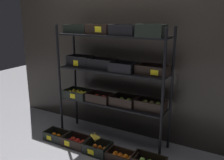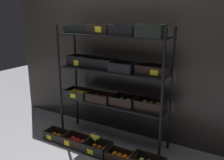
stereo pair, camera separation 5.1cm
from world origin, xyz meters
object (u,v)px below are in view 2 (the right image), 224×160
at_px(crate_ground_tangerine, 57,136).
at_px(crate_ground_apple_red, 76,142).
at_px(crate_ground_center_tangerine, 97,149).
at_px(crate_ground_right_tangerine, 121,157).
at_px(banana_bunch_loose, 95,138).
at_px(display_rack, 111,69).

height_order(crate_ground_tangerine, crate_ground_apple_red, crate_ground_apple_red).
bearing_deg(crate_ground_center_tangerine, crate_ground_tangerine, -179.46).
relative_size(crate_ground_apple_red, crate_ground_right_tangerine, 0.96).
height_order(crate_ground_apple_red, crate_ground_right_tangerine, crate_ground_apple_red).
distance_m(crate_ground_right_tangerine, banana_bunch_loose, 0.40).
bearing_deg(crate_ground_right_tangerine, crate_ground_apple_red, 179.25).
relative_size(display_rack, crate_ground_center_tangerine, 5.04).
relative_size(display_rack, crate_ground_right_tangerine, 4.42).
relative_size(crate_ground_tangerine, crate_ground_center_tangerine, 1.09).
height_order(crate_ground_right_tangerine, banana_bunch_loose, banana_bunch_loose).
distance_m(crate_ground_tangerine, crate_ground_center_tangerine, 0.65).
distance_m(display_rack, crate_ground_right_tangerine, 1.08).
bearing_deg(crate_ground_tangerine, banana_bunch_loose, 0.72).
bearing_deg(crate_ground_tangerine, crate_ground_apple_red, 1.34).
height_order(display_rack, crate_ground_apple_red, display_rack).
relative_size(display_rack, banana_bunch_loose, 9.26).
bearing_deg(crate_ground_tangerine, crate_ground_center_tangerine, 0.54).
distance_m(crate_ground_center_tangerine, crate_ground_right_tangerine, 0.34).
distance_m(display_rack, crate_ground_center_tangerine, 1.01).
bearing_deg(display_rack, crate_ground_apple_red, -131.72).
distance_m(crate_ground_apple_red, banana_bunch_loose, 0.33).
relative_size(crate_ground_center_tangerine, crate_ground_right_tangerine, 0.88).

